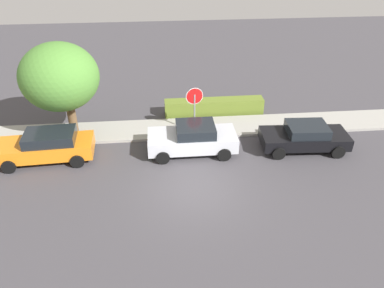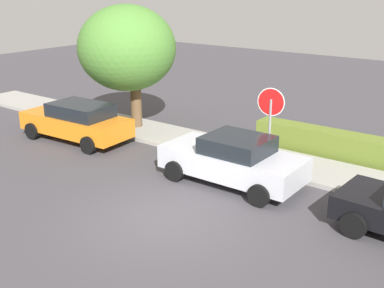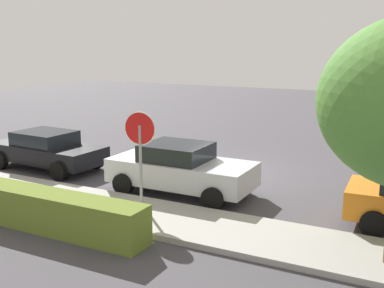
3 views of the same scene
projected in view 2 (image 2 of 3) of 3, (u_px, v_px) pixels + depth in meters
ground_plane at (167, 217)px, 12.43m from camera, size 60.00×60.00×0.00m
sidewalk_curb at (265, 159)px, 16.33m from camera, size 32.00×2.19×0.14m
stop_sign at (270, 113)px, 15.13m from camera, size 0.89×0.14×2.66m
parked_car_silver at (233, 159)px, 14.31m from camera, size 4.31×2.08×1.49m
parked_car_orange at (77, 121)px, 18.21m from camera, size 4.53×2.12×1.48m
street_tree_near_corner at (127, 49)px, 18.74m from camera, size 3.84×3.84×4.99m
fire_hydrant at (64, 111)px, 21.26m from camera, size 0.30×0.22×0.72m
front_yard_hedge at (335, 145)px, 16.49m from camera, size 5.76×0.82×0.93m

